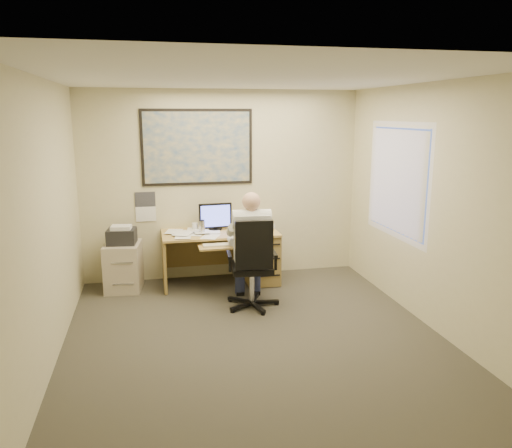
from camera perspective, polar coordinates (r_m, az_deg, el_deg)
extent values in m
cube|color=#39362C|center=(5.48, -0.09, -13.00)|extent=(4.00, 4.50, 0.00)
cube|color=white|center=(4.96, -0.10, 16.42)|extent=(4.00, 4.50, 0.00)
cube|color=beige|center=(7.24, -3.84, 4.44)|extent=(4.00, 0.00, 2.70)
cube|color=beige|center=(2.97, 9.13, -7.56)|extent=(4.00, 0.00, 2.70)
cube|color=beige|center=(5.04, -22.94, -0.08)|extent=(0.00, 4.50, 2.70)
cube|color=beige|center=(5.80, 19.61, 1.74)|extent=(0.00, 4.50, 2.70)
cube|color=tan|center=(6.97, -4.14, -1.02)|extent=(1.60, 0.75, 0.03)
cube|color=olive|center=(7.17, 0.47, -3.72)|extent=(0.45, 0.70, 0.70)
cube|color=olive|center=(7.01, -10.44, -4.31)|extent=(0.04, 0.70, 0.70)
cube|color=olive|center=(7.37, -4.49, -2.57)|extent=(1.55, 0.03, 0.55)
cylinder|color=black|center=(7.10, -4.66, -0.57)|extent=(0.19, 0.19, 0.02)
cube|color=black|center=(7.04, -4.67, 0.96)|extent=(0.47, 0.08, 0.35)
cube|color=#5B6BF7|center=(7.02, -4.64, 0.92)|extent=(0.41, 0.04, 0.30)
cube|color=tan|center=(6.55, -4.20, -2.59)|extent=(0.55, 0.30, 0.02)
cube|color=beige|center=(6.54, -4.20, -2.39)|extent=(0.43, 0.14, 0.02)
cube|color=black|center=(7.07, -0.09, -0.50)|extent=(0.22, 0.21, 0.04)
cylinder|color=silver|center=(6.87, -6.19, -0.38)|extent=(0.08, 0.08, 0.18)
cylinder|color=white|center=(7.08, -6.98, -0.31)|extent=(0.09, 0.09, 0.11)
cube|color=white|center=(6.92, -7.84, -0.96)|extent=(0.60, 0.56, 0.03)
cube|color=#1E4C93|center=(7.12, -6.71, 8.70)|extent=(1.56, 0.03, 1.06)
cube|color=white|center=(7.19, -12.51, 1.94)|extent=(0.28, 0.01, 0.42)
cube|color=#B8AB94|center=(7.06, -14.89, -4.72)|extent=(0.53, 0.61, 0.65)
cube|color=black|center=(6.95, -15.09, -1.36)|extent=(0.41, 0.37, 0.20)
cube|color=white|center=(6.90, -15.15, -0.38)|extent=(0.28, 0.23, 0.05)
cylinder|color=silver|center=(6.25, -0.49, -7.06)|extent=(0.06, 0.06, 0.43)
cube|color=black|center=(6.18, -0.49, -5.01)|extent=(0.53, 0.53, 0.07)
cube|color=black|center=(5.86, 0.19, -2.41)|extent=(0.45, 0.10, 0.59)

